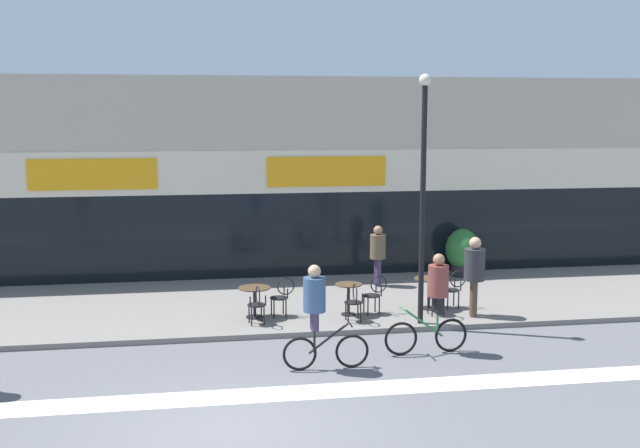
{
  "coord_description": "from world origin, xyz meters",
  "views": [
    {
      "loc": [
        -0.34,
        -10.8,
        4.76
      ],
      "look_at": [
        2.53,
        7.07,
        2.06
      ],
      "focal_mm": 42.0,
      "sensor_mm": 36.0,
      "label": 1
    }
  ],
  "objects_px": {
    "planter_pot": "(462,251)",
    "pedestrian_near_end": "(474,269)",
    "bistro_table_0": "(255,296)",
    "bistro_table_1": "(348,293)",
    "cafe_chair_2_side": "(454,287)",
    "cyclist_0": "(317,309)",
    "cafe_chair_0_side": "(282,294)",
    "cyclist_1": "(435,297)",
    "pedestrian_far_end": "(378,250)",
    "bistro_table_2": "(429,287)",
    "lamp_post": "(423,183)",
    "cafe_chair_2_near": "(437,294)",
    "cafe_chair_0_near": "(257,302)",
    "cafe_chair_1_side": "(375,292)",
    "cafe_chair_1_near": "(354,300)"
  },
  "relations": [
    {
      "from": "cafe_chair_0_near",
      "to": "lamp_post",
      "type": "relative_size",
      "value": 0.17
    },
    {
      "from": "bistro_table_2",
      "to": "cafe_chair_2_side",
      "type": "relative_size",
      "value": 0.83
    },
    {
      "from": "bistro_table_1",
      "to": "cafe_chair_2_side",
      "type": "distance_m",
      "value": 2.64
    },
    {
      "from": "bistro_table_0",
      "to": "cafe_chair_1_side",
      "type": "bearing_deg",
      "value": -2.34
    },
    {
      "from": "cafe_chair_1_side",
      "to": "planter_pot",
      "type": "xyz_separation_m",
      "value": [
        3.41,
        3.57,
        0.2
      ]
    },
    {
      "from": "cafe_chair_2_near",
      "to": "planter_pot",
      "type": "height_order",
      "value": "planter_pot"
    },
    {
      "from": "cafe_chair_0_near",
      "to": "planter_pot",
      "type": "relative_size",
      "value": 0.66
    },
    {
      "from": "cafe_chair_0_side",
      "to": "cyclist_1",
      "type": "bearing_deg",
      "value": 127.87
    },
    {
      "from": "bistro_table_0",
      "to": "cafe_chair_0_near",
      "type": "bearing_deg",
      "value": -89.11
    },
    {
      "from": "bistro_table_0",
      "to": "cafe_chair_2_side",
      "type": "distance_m",
      "value": 4.79
    },
    {
      "from": "cafe_chair_0_near",
      "to": "pedestrian_near_end",
      "type": "xyz_separation_m",
      "value": [
        4.98,
        -0.04,
        0.58
      ]
    },
    {
      "from": "cyclist_0",
      "to": "cafe_chair_2_near",
      "type": "bearing_deg",
      "value": 41.1
    },
    {
      "from": "cyclist_0",
      "to": "cafe_chair_0_side",
      "type": "bearing_deg",
      "value": 94.89
    },
    {
      "from": "cafe_chair_0_near",
      "to": "cafe_chair_0_side",
      "type": "xyz_separation_m",
      "value": [
        0.62,
        0.63,
        0.0
      ]
    },
    {
      "from": "bistro_table_1",
      "to": "cafe_chair_2_near",
      "type": "bearing_deg",
      "value": -11.16
    },
    {
      "from": "cafe_chair_1_near",
      "to": "pedestrian_far_end",
      "type": "xyz_separation_m",
      "value": [
        1.36,
        3.41,
        0.46
      ]
    },
    {
      "from": "bistro_table_1",
      "to": "cafe_chair_2_side",
      "type": "height_order",
      "value": "cafe_chair_2_side"
    },
    {
      "from": "cafe_chair_0_near",
      "to": "pedestrian_near_end",
      "type": "height_order",
      "value": "pedestrian_near_end"
    },
    {
      "from": "bistro_table_1",
      "to": "cafe_chair_1_side",
      "type": "height_order",
      "value": "cafe_chair_1_side"
    },
    {
      "from": "cafe_chair_0_side",
      "to": "planter_pot",
      "type": "height_order",
      "value": "planter_pot"
    },
    {
      "from": "bistro_table_2",
      "to": "cyclist_1",
      "type": "xyz_separation_m",
      "value": [
        -0.79,
        -2.87,
        0.48
      ]
    },
    {
      "from": "cafe_chair_2_near",
      "to": "planter_pot",
      "type": "bearing_deg",
      "value": -29.46
    },
    {
      "from": "planter_pot",
      "to": "bistro_table_1",
      "type": "bearing_deg",
      "value": -138.38
    },
    {
      "from": "bistro_table_2",
      "to": "cafe_chair_0_side",
      "type": "distance_m",
      "value": 3.54
    },
    {
      "from": "cafe_chair_2_near",
      "to": "cafe_chair_2_side",
      "type": "xyz_separation_m",
      "value": [
        0.62,
        0.63,
        0.0
      ]
    },
    {
      "from": "cyclist_0",
      "to": "pedestrian_near_end",
      "type": "distance_m",
      "value": 4.88
    },
    {
      "from": "cyclist_0",
      "to": "pedestrian_far_end",
      "type": "xyz_separation_m",
      "value": [
        2.59,
        6.02,
        -0.07
      ]
    },
    {
      "from": "cafe_chair_1_near",
      "to": "planter_pot",
      "type": "xyz_separation_m",
      "value": [
        4.03,
        4.21,
        0.2
      ]
    },
    {
      "from": "bistro_table_0",
      "to": "pedestrian_near_end",
      "type": "relative_size",
      "value": 0.4
    },
    {
      "from": "bistro_table_1",
      "to": "cyclist_1",
      "type": "relative_size",
      "value": 0.36
    },
    {
      "from": "bistro_table_2",
      "to": "bistro_table_1",
      "type": "bearing_deg",
      "value": -173.44
    },
    {
      "from": "bistro_table_0",
      "to": "cafe_chair_2_near",
      "type": "distance_m",
      "value": 4.2
    },
    {
      "from": "bistro_table_1",
      "to": "planter_pot",
      "type": "distance_m",
      "value": 5.4
    },
    {
      "from": "bistro_table_2",
      "to": "cyclist_1",
      "type": "height_order",
      "value": "cyclist_1"
    },
    {
      "from": "planter_pot",
      "to": "pedestrian_near_end",
      "type": "distance_m",
      "value": 4.31
    },
    {
      "from": "bistro_table_2",
      "to": "cafe_chair_2_side",
      "type": "bearing_deg",
      "value": 0.63
    },
    {
      "from": "bistro_table_2",
      "to": "cyclist_0",
      "type": "distance_m",
      "value": 4.77
    },
    {
      "from": "cyclist_1",
      "to": "pedestrian_far_end",
      "type": "xyz_separation_m",
      "value": [
        0.15,
        5.42,
        -0.04
      ]
    },
    {
      "from": "bistro_table_1",
      "to": "cafe_chair_0_near",
      "type": "bearing_deg",
      "value": -166.86
    },
    {
      "from": "cafe_chair_1_side",
      "to": "cafe_chair_2_near",
      "type": "xyz_separation_m",
      "value": [
        1.38,
        -0.4,
        0.0
      ]
    },
    {
      "from": "bistro_table_1",
      "to": "cafe_chair_2_near",
      "type": "relative_size",
      "value": 0.81
    },
    {
      "from": "cafe_chair_1_side",
      "to": "pedestrian_near_end",
      "type": "xyz_separation_m",
      "value": [
        2.2,
        -0.55,
        0.58
      ]
    },
    {
      "from": "cafe_chair_2_side",
      "to": "pedestrian_far_end",
      "type": "height_order",
      "value": "pedestrian_far_end"
    },
    {
      "from": "cafe_chair_0_near",
      "to": "lamp_post",
      "type": "height_order",
      "value": "lamp_post"
    },
    {
      "from": "bistro_table_2",
      "to": "cafe_chair_0_near",
      "type": "relative_size",
      "value": 0.83
    },
    {
      "from": "cafe_chair_1_near",
      "to": "pedestrian_near_end",
      "type": "height_order",
      "value": "pedestrian_near_end"
    },
    {
      "from": "bistro_table_0",
      "to": "cafe_chair_2_side",
      "type": "height_order",
      "value": "cafe_chair_2_side"
    },
    {
      "from": "bistro_table_2",
      "to": "pedestrian_near_end",
      "type": "relative_size",
      "value": 0.41
    },
    {
      "from": "bistro_table_2",
      "to": "lamp_post",
      "type": "xyz_separation_m",
      "value": [
        -0.55,
        -1.16,
        2.6
      ]
    },
    {
      "from": "bistro_table_0",
      "to": "bistro_table_1",
      "type": "height_order",
      "value": "bistro_table_1"
    }
  ]
}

